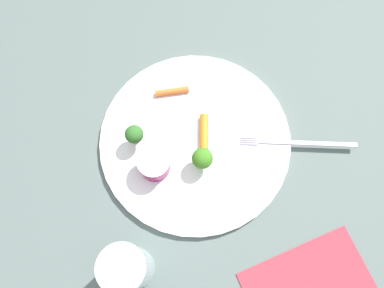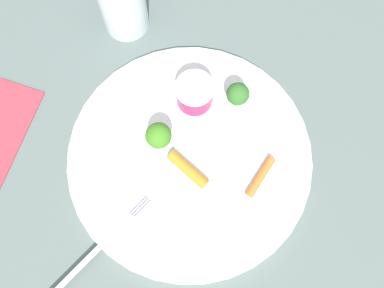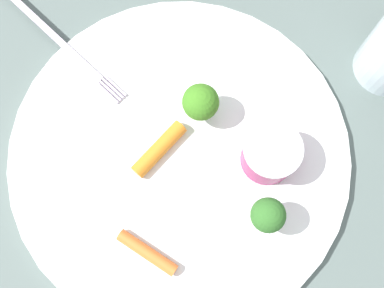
{
  "view_description": "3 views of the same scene",
  "coord_description": "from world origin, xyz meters",
  "px_view_note": "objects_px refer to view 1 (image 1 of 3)",
  "views": [
    {
      "loc": [
        0.06,
        0.19,
        0.59
      ],
      "look_at": [
        0.01,
        0.01,
        0.03
      ],
      "focal_mm": 35.64,
      "sensor_mm": 36.0,
      "label": 1
    },
    {
      "loc": [
        -0.13,
        -0.07,
        0.58
      ],
      "look_at": [
        0.02,
        0.0,
        0.02
      ],
      "focal_mm": 43.76,
      "sensor_mm": 36.0,
      "label": 2
    },
    {
      "loc": [
        0.06,
        -0.09,
        0.42
      ],
      "look_at": [
        0.01,
        0.01,
        0.03
      ],
      "focal_mm": 43.84,
      "sensor_mm": 36.0,
      "label": 3
    }
  ],
  "objects_px": {
    "plate": "(195,140)",
    "drinking_glass": "(128,268)",
    "broccoli_floret_0": "(134,135)",
    "sauce_cup": "(154,164)",
    "broccoli_floret_1": "(203,158)",
    "carrot_stick_0": "(172,91)",
    "fork": "(297,143)",
    "carrot_stick_1": "(204,132)"
  },
  "relations": [
    {
      "from": "plate",
      "to": "drinking_glass",
      "type": "bearing_deg",
      "value": 50.84
    },
    {
      "from": "broccoli_floret_0",
      "to": "sauce_cup",
      "type": "bearing_deg",
      "value": 110.56
    },
    {
      "from": "broccoli_floret_0",
      "to": "drinking_glass",
      "type": "relative_size",
      "value": 0.41
    },
    {
      "from": "broccoli_floret_1",
      "to": "drinking_glass",
      "type": "bearing_deg",
      "value": 42.33
    },
    {
      "from": "sauce_cup",
      "to": "carrot_stick_0",
      "type": "distance_m",
      "value": 0.13
    },
    {
      "from": "broccoli_floret_1",
      "to": "fork",
      "type": "relative_size",
      "value": 0.25
    },
    {
      "from": "sauce_cup",
      "to": "broccoli_floret_0",
      "type": "height_order",
      "value": "broccoli_floret_0"
    },
    {
      "from": "broccoli_floret_1",
      "to": "sauce_cup",
      "type": "bearing_deg",
      "value": -9.47
    },
    {
      "from": "carrot_stick_1",
      "to": "fork",
      "type": "height_order",
      "value": "carrot_stick_1"
    },
    {
      "from": "plate",
      "to": "broccoli_floret_1",
      "type": "xyz_separation_m",
      "value": [
        -0.0,
        0.04,
        0.03
      ]
    },
    {
      "from": "broccoli_floret_1",
      "to": "fork",
      "type": "bearing_deg",
      "value": 178.11
    },
    {
      "from": "carrot_stick_1",
      "to": "drinking_glass",
      "type": "height_order",
      "value": "drinking_glass"
    },
    {
      "from": "fork",
      "to": "broccoli_floret_1",
      "type": "bearing_deg",
      "value": -1.89
    },
    {
      "from": "fork",
      "to": "broccoli_floret_0",
      "type": "bearing_deg",
      "value": -15.31
    },
    {
      "from": "broccoli_floret_0",
      "to": "carrot_stick_1",
      "type": "relative_size",
      "value": 0.81
    },
    {
      "from": "plate",
      "to": "drinking_glass",
      "type": "height_order",
      "value": "drinking_glass"
    },
    {
      "from": "fork",
      "to": "sauce_cup",
      "type": "bearing_deg",
      "value": -4.36
    },
    {
      "from": "broccoli_floret_1",
      "to": "carrot_stick_1",
      "type": "xyz_separation_m",
      "value": [
        -0.02,
        -0.05,
        -0.02
      ]
    },
    {
      "from": "plate",
      "to": "broccoli_floret_1",
      "type": "bearing_deg",
      "value": 92.03
    },
    {
      "from": "broccoli_floret_1",
      "to": "broccoli_floret_0",
      "type": "bearing_deg",
      "value": -34.0
    },
    {
      "from": "broccoli_floret_1",
      "to": "plate",
      "type": "bearing_deg",
      "value": -87.97
    },
    {
      "from": "plate",
      "to": "broccoli_floret_0",
      "type": "height_order",
      "value": "broccoli_floret_0"
    },
    {
      "from": "sauce_cup",
      "to": "broccoli_floret_0",
      "type": "relative_size",
      "value": 1.05
    },
    {
      "from": "broccoli_floret_0",
      "to": "carrot_stick_1",
      "type": "distance_m",
      "value": 0.11
    },
    {
      "from": "fork",
      "to": "drinking_glass",
      "type": "xyz_separation_m",
      "value": [
        0.29,
        0.12,
        0.04
      ]
    },
    {
      "from": "plate",
      "to": "fork",
      "type": "bearing_deg",
      "value": 163.14
    },
    {
      "from": "broccoli_floret_0",
      "to": "broccoli_floret_1",
      "type": "relative_size",
      "value": 1.03
    },
    {
      "from": "carrot_stick_1",
      "to": "drinking_glass",
      "type": "relative_size",
      "value": 0.51
    },
    {
      "from": "sauce_cup",
      "to": "broccoli_floret_1",
      "type": "relative_size",
      "value": 1.08
    },
    {
      "from": "carrot_stick_1",
      "to": "plate",
      "type": "bearing_deg",
      "value": 20.55
    },
    {
      "from": "sauce_cup",
      "to": "drinking_glass",
      "type": "bearing_deg",
      "value": 64.93
    },
    {
      "from": "fork",
      "to": "drinking_glass",
      "type": "relative_size",
      "value": 1.57
    },
    {
      "from": "plate",
      "to": "carrot_stick_0",
      "type": "height_order",
      "value": "carrot_stick_0"
    },
    {
      "from": "carrot_stick_1",
      "to": "broccoli_floret_0",
      "type": "bearing_deg",
      "value": -7.5
    },
    {
      "from": "drinking_glass",
      "to": "plate",
      "type": "bearing_deg",
      "value": -129.16
    },
    {
      "from": "broccoli_floret_1",
      "to": "drinking_glass",
      "type": "relative_size",
      "value": 0.4
    },
    {
      "from": "broccoli_floret_1",
      "to": "drinking_glass",
      "type": "xyz_separation_m",
      "value": [
        0.14,
        0.13,
        0.02
      ]
    },
    {
      "from": "carrot_stick_1",
      "to": "drinking_glass",
      "type": "distance_m",
      "value": 0.24
    },
    {
      "from": "broccoli_floret_0",
      "to": "carrot_stick_0",
      "type": "distance_m",
      "value": 0.11
    },
    {
      "from": "plate",
      "to": "broccoli_floret_0",
      "type": "bearing_deg",
      "value": -12.61
    },
    {
      "from": "drinking_glass",
      "to": "carrot_stick_1",
      "type": "bearing_deg",
      "value": -131.36
    },
    {
      "from": "plate",
      "to": "carrot_stick_1",
      "type": "bearing_deg",
      "value": -159.45
    }
  ]
}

